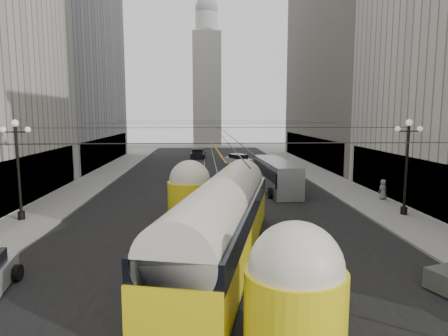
{
  "coord_description": "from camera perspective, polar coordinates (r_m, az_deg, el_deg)",
  "views": [
    {
      "loc": [
        -0.91,
        -7.61,
        6.83
      ],
      "look_at": [
        0.27,
        14.87,
        3.81
      ],
      "focal_mm": 32.0,
      "sensor_mm": 36.0,
      "label": 1
    }
  ],
  "objects": [
    {
      "name": "sedan_dark_far",
      "position": [
        63.37,
        -3.69,
        2.04
      ],
      "size": [
        2.37,
        4.79,
        1.46
      ],
      "color": "black",
      "rests_on": "ground"
    },
    {
      "name": "rail_left",
      "position": [
        40.69,
        -2.74,
        -2.03
      ],
      "size": [
        0.12,
        85.0,
        0.04
      ],
      "primitive_type": "cube",
      "color": "gray",
      "rests_on": "ground"
    },
    {
      "name": "pedestrian_crossing_b",
      "position": [
        12.2,
        5.13,
        -21.53
      ],
      "size": [
        0.68,
        0.87,
        1.78
      ],
      "primitive_type": "imported",
      "rotation": [
        0.0,
        0.0,
        -1.57
      ],
      "color": "#A3A198",
      "rests_on": "ground"
    },
    {
      "name": "road",
      "position": [
        40.7,
        -1.68,
        -2.02
      ],
      "size": [
        20.0,
        85.0,
        0.02
      ],
      "primitive_type": "cube",
      "color": "black",
      "rests_on": "ground"
    },
    {
      "name": "sedan_white_far",
      "position": [
        54.71,
        2.04,
        1.16
      ],
      "size": [
        3.66,
        4.98,
        1.46
      ],
      "color": "white",
      "rests_on": "ground"
    },
    {
      "name": "sidewalk_right",
      "position": [
        45.98,
        13.34,
        -1.01
      ],
      "size": [
        4.0,
        72.0,
        0.15
      ],
      "primitive_type": "cube",
      "color": "gray",
      "rests_on": "ground"
    },
    {
      "name": "lamppost_right_mid",
      "position": [
        29.12,
        24.66,
        0.86
      ],
      "size": [
        1.86,
        0.44,
        6.37
      ],
      "color": "black",
      "rests_on": "sidewalk_right"
    },
    {
      "name": "pedestrian_sidewalk_right",
      "position": [
        34.04,
        21.78,
        -2.85
      ],
      "size": [
        0.9,
        0.71,
        1.6
      ],
      "primitive_type": "imported",
      "rotation": [
        0.0,
        0.0,
        3.47
      ],
      "color": "slate",
      "rests_on": "sidewalk_right"
    },
    {
      "name": "building_right_far",
      "position": [
        60.16,
        18.12,
        16.34
      ],
      "size": [
        12.6,
        32.6,
        32.6
      ],
      "color": "#514C47",
      "rests_on": "ground"
    },
    {
      "name": "catenary",
      "position": [
        39.13,
        -1.51,
        6.25
      ],
      "size": [
        25.0,
        72.0,
        0.23
      ],
      "color": "black",
      "rests_on": "ground"
    },
    {
      "name": "rail_right",
      "position": [
        40.72,
        -0.63,
        -2.01
      ],
      "size": [
        0.12,
        85.0,
        0.04
      ],
      "primitive_type": "cube",
      "color": "gray",
      "rests_on": "ground"
    },
    {
      "name": "sidewalk_left",
      "position": [
        45.5,
        -17.08,
        -1.23
      ],
      "size": [
        4.0,
        72.0,
        0.15
      ],
      "primitive_type": "cube",
      "color": "gray",
      "rests_on": "ground"
    },
    {
      "name": "city_bus",
      "position": [
        36.46,
        7.42,
        -0.86
      ],
      "size": [
        2.69,
        10.73,
        2.7
      ],
      "color": "gray",
      "rests_on": "ground"
    },
    {
      "name": "streetcar",
      "position": [
        18.58,
        -0.33,
        -7.59
      ],
      "size": [
        6.3,
        17.83,
        3.99
      ],
      "color": "yellow",
      "rests_on": "ground"
    },
    {
      "name": "building_left_far",
      "position": [
        59.27,
        -22.5,
        14.33
      ],
      "size": [
        12.6,
        28.6,
        28.6
      ],
      "color": "#999999",
      "rests_on": "ground"
    },
    {
      "name": "lamppost_left_mid",
      "position": [
        28.32,
        -27.37,
        0.53
      ],
      "size": [
        1.86,
        0.44,
        6.37
      ],
      "color": "black",
      "rests_on": "sidewalk_left"
    },
    {
      "name": "distant_tower",
      "position": [
        87.99,
        -2.47,
        12.95
      ],
      "size": [
        6.0,
        6.0,
        31.36
      ],
      "color": "#B2AFA8",
      "rests_on": "ground"
    }
  ]
}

